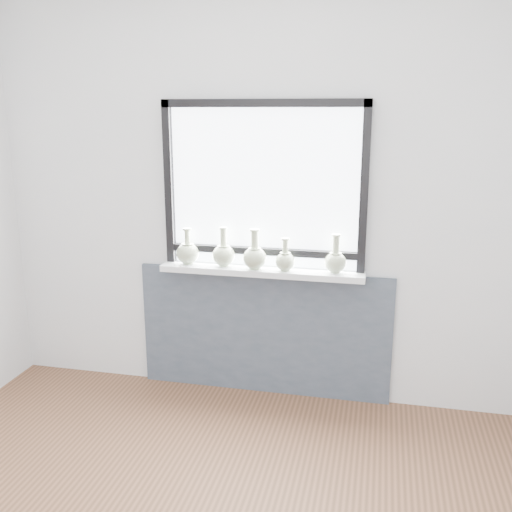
% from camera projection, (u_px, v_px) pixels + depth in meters
% --- Properties ---
extents(back_wall, '(3.60, 0.02, 2.60)m').
position_uv_depth(back_wall, '(265.00, 204.00, 3.65)').
color(back_wall, silver).
rests_on(back_wall, ground).
extents(apron_panel, '(1.70, 0.03, 0.86)m').
position_uv_depth(apron_panel, '(263.00, 332.00, 3.84)').
color(apron_panel, '#495262').
rests_on(apron_panel, ground).
extents(windowsill, '(1.32, 0.18, 0.04)m').
position_uv_depth(windowsill, '(261.00, 271.00, 3.66)').
color(windowsill, white).
rests_on(windowsill, apron_panel).
extents(window, '(1.30, 0.06, 1.05)m').
position_uv_depth(window, '(264.00, 183.00, 3.58)').
color(window, black).
rests_on(window, windowsill).
extents(vase_a, '(0.15, 0.15, 0.24)m').
position_uv_depth(vase_a, '(188.00, 252.00, 3.75)').
color(vase_a, '#B1C19A').
rests_on(vase_a, windowsill).
extents(vase_b, '(0.15, 0.15, 0.26)m').
position_uv_depth(vase_b, '(224.00, 254.00, 3.69)').
color(vase_b, '#B1C19A').
rests_on(vase_b, windowsill).
extents(vase_c, '(0.15, 0.15, 0.26)m').
position_uv_depth(vase_c, '(255.00, 256.00, 3.62)').
color(vase_c, '#B1C19A').
rests_on(vase_c, windowsill).
extents(vase_d, '(0.13, 0.13, 0.21)m').
position_uv_depth(vase_d, '(285.00, 260.00, 3.58)').
color(vase_d, '#B1C19A').
rests_on(vase_d, windowsill).
extents(vase_e, '(0.14, 0.14, 0.24)m').
position_uv_depth(vase_e, '(335.00, 260.00, 3.54)').
color(vase_e, '#B1C19A').
rests_on(vase_e, windowsill).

